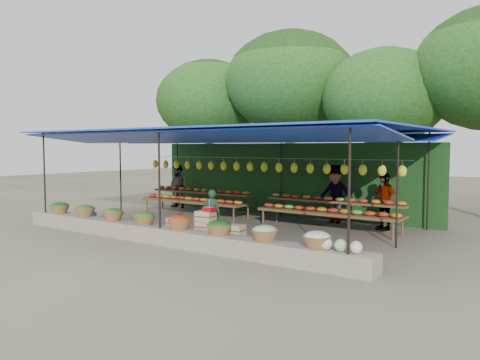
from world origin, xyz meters
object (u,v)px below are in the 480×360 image
Objects in this scene: crate_counter at (205,229)px; blue_crate_front at (109,220)px; blue_crate_back at (86,217)px; weighing_scale at (209,208)px; vendor_seated at (212,213)px.

blue_crate_front is (-4.09, 0.34, -0.18)m from crate_counter.
crate_counter is 4.11m from blue_crate_front.
blue_crate_front is 0.88m from blue_crate_back.
blue_crate_front is at bearing 175.46° from weighing_scale.
vendor_seated reaches higher than crate_counter.
weighing_scale reaches higher than blue_crate_front.
crate_counter is 0.74m from vendor_seated.
vendor_seated is (-0.41, 0.62, -0.22)m from weighing_scale.
crate_counter is 0.56m from weighing_scale.
crate_counter reaches higher than blue_crate_back.
weighing_scale is at bearing -0.00° from crate_counter.
blue_crate_back is (-4.70, -0.45, -0.45)m from vendor_seated.
crate_counter is 1.90× the size of vendor_seated.
blue_crate_back is (-0.87, -0.17, 0.04)m from blue_crate_front.
blue_crate_front is 0.75× the size of blue_crate_back.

